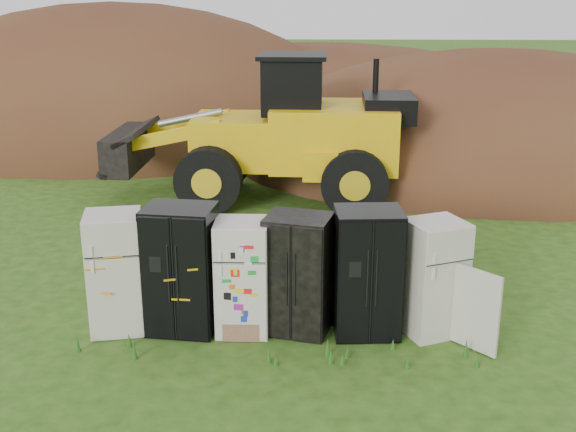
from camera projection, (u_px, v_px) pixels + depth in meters
name	position (u px, v px, depth m)	size (l,w,h in m)	color
ground	(277.00, 330.00, 11.16)	(120.00, 120.00, 0.00)	#274A13
fridge_leftmost	(116.00, 272.00, 10.93)	(0.82, 0.79, 1.86)	beige
fridge_black_side	(182.00, 269.00, 10.90)	(1.03, 0.81, 1.97)	black
fridge_sticker	(242.00, 277.00, 10.86)	(0.79, 0.73, 1.77)	silver
fridge_dark_mid	(298.00, 274.00, 10.88)	(0.94, 0.77, 1.84)	black
fridge_black_right	(367.00, 273.00, 10.80)	(0.98, 0.81, 1.96)	black
fridge_open_door	(433.00, 278.00, 10.82)	(0.81, 0.75, 1.79)	beige
wheel_loader	(256.00, 128.00, 17.37)	(7.32, 2.97, 3.54)	#DCBB0E
dirt_mound_right	(493.00, 162.00, 21.60)	(15.59, 11.44, 6.64)	#4E2719
dirt_mound_left	(120.00, 133.00, 25.77)	(17.28, 12.96, 9.02)	#4E2719
dirt_mound_back	(320.00, 121.00, 27.96)	(19.49, 13.00, 5.92)	#4E2719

